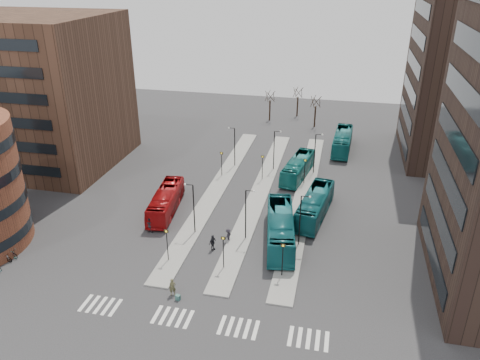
% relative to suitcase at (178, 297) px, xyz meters
% --- Properties ---
extents(ground, '(160.00, 160.00, 0.00)m').
position_rel_suitcase_xyz_m(ground, '(1.32, -6.30, -0.27)').
color(ground, '#2A2A2D').
rests_on(ground, ground).
extents(island_left, '(2.50, 45.00, 0.15)m').
position_rel_suitcase_xyz_m(island_left, '(-2.68, 23.70, -0.19)').
color(island_left, gray).
rests_on(island_left, ground).
extents(island_mid, '(2.50, 45.00, 0.15)m').
position_rel_suitcase_xyz_m(island_mid, '(3.32, 23.70, -0.19)').
color(island_mid, gray).
rests_on(island_mid, ground).
extents(island_right, '(2.50, 45.00, 0.15)m').
position_rel_suitcase_xyz_m(island_right, '(9.32, 23.70, -0.19)').
color(island_right, gray).
rests_on(island_right, ground).
extents(suitcase, '(0.49, 0.43, 0.53)m').
position_rel_suitcase_xyz_m(suitcase, '(0.00, 0.00, 0.00)').
color(suitcase, navy).
rests_on(suitcase, ground).
extents(red_bus, '(3.68, 10.73, 2.93)m').
position_rel_suitcase_xyz_m(red_bus, '(-7.15, 15.82, 1.20)').
color(red_bus, '#9E0C0E').
rests_on(red_bus, ground).
extents(teal_bus_a, '(4.79, 12.46, 3.39)m').
position_rel_suitcase_xyz_m(teal_bus_a, '(7.76, 12.14, 1.43)').
color(teal_bus_a, '#156369').
rests_on(teal_bus_a, ground).
extents(teal_bus_b, '(4.18, 10.82, 2.94)m').
position_rel_suitcase_xyz_m(teal_bus_b, '(7.77, 29.94, 1.20)').
color(teal_bus_b, '#166E6A').
rests_on(teal_bus_b, ground).
extents(teal_bus_c, '(4.28, 11.49, 3.13)m').
position_rel_suitcase_xyz_m(teal_bus_c, '(11.08, 18.70, 1.30)').
color(teal_bus_c, '#146166').
rests_on(teal_bus_c, ground).
extents(teal_bus_d, '(3.23, 11.52, 3.18)m').
position_rel_suitcase_xyz_m(teal_bus_d, '(13.76, 42.32, 1.32)').
color(teal_bus_d, '#156A6B').
rests_on(teal_bus_d, ground).
extents(traveller, '(0.75, 0.63, 1.76)m').
position_rel_suitcase_xyz_m(traveller, '(-0.70, 0.59, 0.61)').
color(traveller, brown).
rests_on(traveller, ground).
extents(commuter_a, '(1.01, 0.85, 1.84)m').
position_rel_suitcase_xyz_m(commuter_a, '(-7.25, 10.81, 0.66)').
color(commuter_a, black).
rests_on(commuter_a, ground).
extents(commuter_b, '(0.84, 1.15, 1.82)m').
position_rel_suitcase_xyz_m(commuter_b, '(0.89, 8.79, 0.64)').
color(commuter_b, black).
rests_on(commuter_b, ground).
extents(commuter_c, '(0.92, 1.15, 1.55)m').
position_rel_suitcase_xyz_m(commuter_c, '(2.11, 10.83, 0.51)').
color(commuter_c, black).
rests_on(commuter_c, ground).
extents(bicycle_mid, '(1.66, 0.49, 1.00)m').
position_rel_suitcase_xyz_m(bicycle_mid, '(-19.68, 1.76, 0.23)').
color(bicycle_mid, gray).
rests_on(bicycle_mid, ground).
extents(bicycle_far, '(1.99, 0.97, 1.00)m').
position_rel_suitcase_xyz_m(bicycle_far, '(-19.68, 2.64, 0.23)').
color(bicycle_far, gray).
rests_on(bicycle_far, ground).
extents(crosswalk_stripes, '(22.35, 2.40, 0.01)m').
position_rel_suitcase_xyz_m(crosswalk_stripes, '(3.07, -2.30, -0.26)').
color(crosswalk_stripes, silver).
rests_on(crosswalk_stripes, ground).
extents(office_block, '(25.00, 20.12, 22.00)m').
position_rel_suitcase_xyz_m(office_block, '(-32.68, 27.68, 10.73)').
color(office_block, '#4D3223').
rests_on(office_block, ground).
extents(sign_poles, '(12.45, 22.12, 3.65)m').
position_rel_suitcase_xyz_m(sign_poles, '(2.92, 16.70, 2.14)').
color(sign_poles, black).
rests_on(sign_poles, ground).
extents(lamp_posts, '(14.04, 20.24, 6.12)m').
position_rel_suitcase_xyz_m(lamp_posts, '(3.95, 21.70, 3.31)').
color(lamp_posts, black).
rests_on(lamp_posts, ground).
extents(bare_trees, '(10.97, 8.14, 5.90)m').
position_rel_suitcase_xyz_m(bare_trees, '(3.98, 56.37, 2.46)').
color(bare_trees, black).
rests_on(bare_trees, ground).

